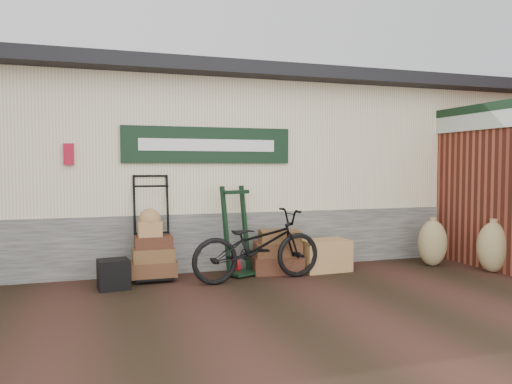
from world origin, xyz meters
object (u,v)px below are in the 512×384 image
Objects in this scene: green_barrow at (238,231)px; black_trunk at (113,274)px; wicker_hamper at (324,255)px; porter_trolley at (152,226)px; suitcase_stack at (278,251)px; bicycle at (257,241)px.

green_barrow reaches higher than black_trunk.
green_barrow is at bearing 173.93° from wicker_hamper.
green_barrow is 1.44m from wicker_hamper.
porter_trolley is 3.88× the size of black_trunk.
porter_trolley is at bearing 150.44° from green_barrow.
porter_trolley is 1.16× the size of green_barrow.
green_barrow is 1.90m from black_trunk.
suitcase_stack is at bearing -29.07° from green_barrow.
black_trunk is at bearing 167.52° from green_barrow.
porter_trolley reaches higher than wicker_hamper.
wicker_hamper is 0.38× the size of bicycle.
suitcase_stack reaches higher than black_trunk.
bicycle is at bearing -22.44° from porter_trolley.
suitcase_stack is 0.39× the size of bicycle.
porter_trolley reaches higher than black_trunk.
bicycle is (-0.46, -0.40, 0.23)m from suitcase_stack.
bicycle is (0.16, -0.47, -0.10)m from green_barrow.
wicker_hamper is 1.29m from bicycle.
porter_trolley is 1.54m from bicycle.
bicycle is at bearing -94.10° from green_barrow.
green_barrow is (1.24, -0.14, -0.10)m from porter_trolley.
suitcase_stack is 0.65m from bicycle.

